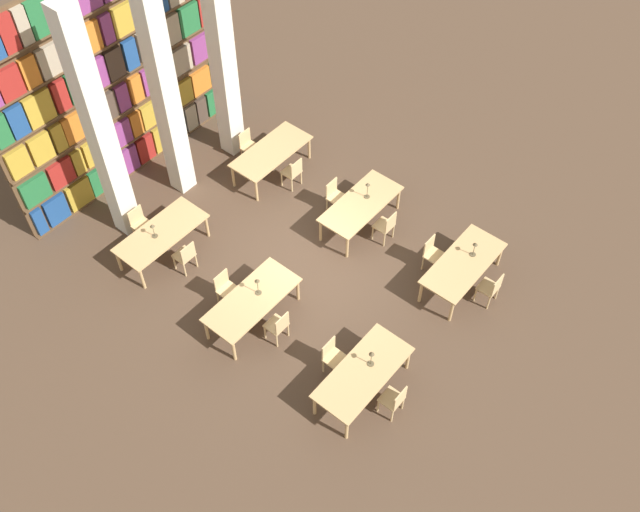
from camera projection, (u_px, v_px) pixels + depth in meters
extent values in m
plane|color=#4C3828|center=(310.00, 268.00, 16.49)|extent=(40.00, 40.00, 0.00)
cube|color=brown|center=(123.00, 73.00, 16.67)|extent=(7.02, 0.06, 5.50)
cube|color=brown|center=(145.00, 159.00, 18.79)|extent=(7.02, 0.35, 0.03)
cube|color=navy|center=(38.00, 221.00, 16.88)|extent=(0.26, 0.20, 0.75)
cube|color=navy|center=(55.00, 209.00, 17.12)|extent=(0.58, 0.20, 0.75)
cube|color=#B7932D|center=(78.00, 193.00, 17.45)|extent=(0.66, 0.20, 0.75)
cube|color=#236B38|center=(97.00, 180.00, 17.74)|extent=(0.47, 0.20, 0.75)
cube|color=#236B38|center=(110.00, 171.00, 17.94)|extent=(0.30, 0.20, 0.75)
cube|color=#84387A|center=(126.00, 160.00, 18.19)|extent=(0.62, 0.20, 0.75)
cube|color=maroon|center=(144.00, 148.00, 18.49)|extent=(0.49, 0.20, 0.75)
cube|color=#B7932D|center=(161.00, 136.00, 18.77)|extent=(0.55, 0.20, 0.75)
cube|color=navy|center=(177.00, 125.00, 19.05)|extent=(0.45, 0.20, 0.75)
cube|color=tan|center=(190.00, 117.00, 19.28)|extent=(0.37, 0.20, 0.75)
cube|color=#47382D|center=(200.00, 109.00, 19.47)|extent=(0.33, 0.20, 0.75)
cube|color=#236B38|center=(215.00, 99.00, 19.75)|extent=(0.67, 0.20, 0.75)
cube|color=navy|center=(230.00, 89.00, 20.04)|extent=(0.39, 0.20, 0.75)
cube|color=brown|center=(138.00, 132.00, 18.08)|extent=(7.02, 0.35, 0.03)
cube|color=#236B38|center=(34.00, 190.00, 16.30)|extent=(0.69, 0.20, 0.67)
cube|color=maroon|center=(60.00, 173.00, 16.65)|extent=(0.62, 0.20, 0.67)
cube|color=#B7932D|center=(77.00, 161.00, 16.89)|extent=(0.28, 0.20, 0.67)
cube|color=#B7932D|center=(90.00, 153.00, 17.08)|extent=(0.38, 0.20, 0.67)
cube|color=#84387A|center=(104.00, 144.00, 17.29)|extent=(0.34, 0.20, 0.67)
cube|color=#84387A|center=(120.00, 133.00, 17.53)|extent=(0.56, 0.20, 0.67)
cube|color=orange|center=(135.00, 123.00, 17.76)|extent=(0.31, 0.20, 0.67)
cube|color=#B7932D|center=(148.00, 115.00, 17.97)|extent=(0.45, 0.20, 0.67)
cube|color=navy|center=(164.00, 104.00, 18.24)|extent=(0.52, 0.20, 0.67)
cube|color=#B7932D|center=(182.00, 92.00, 18.55)|extent=(0.57, 0.20, 0.67)
cube|color=orange|center=(199.00, 81.00, 18.86)|extent=(0.62, 0.20, 0.67)
cube|color=#236B38|center=(218.00, 68.00, 19.20)|extent=(0.63, 0.20, 0.67)
cube|color=maroon|center=(231.00, 60.00, 19.43)|extent=(0.19, 0.20, 0.67)
cube|color=brown|center=(131.00, 104.00, 17.37)|extent=(7.02, 0.35, 0.03)
cube|color=#B7932D|center=(17.00, 162.00, 15.53)|extent=(0.51, 0.20, 0.70)
cube|color=#B7932D|center=(40.00, 148.00, 15.82)|extent=(0.52, 0.20, 0.70)
cube|color=#B7932D|center=(57.00, 137.00, 16.05)|extent=(0.28, 0.20, 0.70)
cube|color=orange|center=(72.00, 127.00, 16.25)|extent=(0.52, 0.20, 0.70)
cube|color=maroon|center=(91.00, 116.00, 16.52)|extent=(0.48, 0.20, 0.70)
cube|color=#47382D|center=(107.00, 105.00, 16.75)|extent=(0.41, 0.20, 0.70)
cube|color=#84387A|center=(121.00, 97.00, 16.95)|extent=(0.33, 0.20, 0.70)
cube|color=orange|center=(134.00, 88.00, 17.16)|extent=(0.35, 0.20, 0.70)
cube|color=#84387A|center=(147.00, 80.00, 17.35)|extent=(0.35, 0.20, 0.70)
cube|color=maroon|center=(161.00, 72.00, 17.57)|extent=(0.46, 0.20, 0.70)
cube|color=tan|center=(179.00, 60.00, 17.87)|extent=(0.69, 0.20, 0.70)
cube|color=#84387A|center=(200.00, 47.00, 18.23)|extent=(0.66, 0.20, 0.70)
cube|color=maroon|center=(218.00, 36.00, 18.55)|extent=(0.60, 0.20, 0.70)
cube|color=brown|center=(123.00, 72.00, 16.66)|extent=(7.02, 0.35, 0.03)
cube|color=navy|center=(16.00, 121.00, 14.97)|extent=(0.38, 0.20, 0.75)
cube|color=#B7932D|center=(38.00, 108.00, 15.24)|extent=(0.64, 0.20, 0.75)
cube|color=maroon|center=(59.00, 95.00, 15.51)|extent=(0.34, 0.20, 0.75)
cube|color=#236B38|center=(75.00, 86.00, 15.71)|extent=(0.42, 0.20, 0.75)
cube|color=#84387A|center=(94.00, 74.00, 15.98)|extent=(0.58, 0.20, 0.75)
cube|color=#47382D|center=(113.00, 63.00, 16.24)|extent=(0.45, 0.20, 0.75)
cube|color=navy|center=(129.00, 54.00, 16.47)|extent=(0.35, 0.20, 0.75)
cube|color=tan|center=(146.00, 44.00, 16.72)|extent=(0.52, 0.20, 0.75)
cube|color=tan|center=(167.00, 31.00, 17.05)|extent=(0.67, 0.20, 0.75)
cube|color=#236B38|center=(187.00, 19.00, 17.37)|extent=(0.61, 0.20, 0.75)
cube|color=maroon|center=(207.00, 7.00, 17.70)|extent=(0.67, 0.20, 0.75)
cube|color=brown|center=(114.00, 38.00, 15.95)|extent=(7.02, 0.35, 0.03)
cube|color=maroon|center=(8.00, 82.00, 14.36)|extent=(0.51, 0.20, 0.69)
cube|color=orange|center=(28.00, 71.00, 14.59)|extent=(0.36, 0.20, 0.69)
cube|color=tan|center=(48.00, 60.00, 14.83)|extent=(0.50, 0.20, 0.69)
cube|color=#47382D|center=(67.00, 50.00, 15.06)|extent=(0.39, 0.20, 0.69)
cube|color=orange|center=(87.00, 38.00, 15.32)|extent=(0.61, 0.20, 0.69)
cube|color=#84387A|center=(105.00, 28.00, 15.57)|extent=(0.27, 0.20, 0.69)
cube|color=#B7932D|center=(121.00, 19.00, 15.79)|extent=(0.57, 0.20, 0.69)
cube|color=#236B38|center=(138.00, 10.00, 16.03)|extent=(0.33, 0.20, 0.69)
cube|color=navy|center=(155.00, 0.00, 16.27)|extent=(0.59, 0.20, 0.69)
cube|color=brown|center=(104.00, 1.00, 15.24)|extent=(7.02, 0.35, 0.03)
cube|color=maroon|center=(6.00, 33.00, 13.77)|extent=(0.33, 0.20, 0.80)
cube|color=tan|center=(21.00, 25.00, 13.94)|extent=(0.26, 0.20, 0.80)
cube|color=#236B38|center=(41.00, 15.00, 14.16)|extent=(0.62, 0.20, 0.80)
cube|color=navy|center=(62.00, 4.00, 14.41)|extent=(0.33, 0.20, 0.80)
cube|color=silver|center=(100.00, 131.00, 15.00)|extent=(0.47, 0.47, 6.00)
cube|color=silver|center=(164.00, 89.00, 15.88)|extent=(0.47, 0.47, 6.00)
cube|color=silver|center=(222.00, 52.00, 16.77)|extent=(0.47, 0.47, 6.00)
cube|color=tan|center=(363.00, 372.00, 13.94)|extent=(2.18, 0.96, 0.04)
cylinder|color=tan|center=(347.00, 429.00, 13.57)|extent=(0.07, 0.07, 0.68)
cylinder|color=tan|center=(408.00, 359.00, 14.55)|extent=(0.07, 0.07, 0.68)
cylinder|color=tan|center=(315.00, 405.00, 13.89)|extent=(0.07, 0.07, 0.68)
cylinder|color=tan|center=(377.00, 338.00, 14.88)|extent=(0.07, 0.07, 0.68)
cylinder|color=tan|center=(378.00, 406.00, 14.02)|extent=(0.04, 0.04, 0.43)
cylinder|color=tan|center=(389.00, 393.00, 14.20)|extent=(0.04, 0.04, 0.43)
cylinder|color=tan|center=(392.00, 416.00, 13.88)|extent=(0.04, 0.04, 0.43)
cylinder|color=tan|center=(403.00, 403.00, 14.06)|extent=(0.04, 0.04, 0.43)
cube|color=tan|center=(391.00, 399.00, 13.86)|extent=(0.42, 0.40, 0.04)
cube|color=tan|center=(400.00, 399.00, 13.61)|extent=(0.40, 0.03, 0.42)
cylinder|color=tan|center=(347.00, 364.00, 14.63)|extent=(0.04, 0.04, 0.43)
cylinder|color=tan|center=(336.00, 375.00, 14.45)|extent=(0.04, 0.04, 0.43)
cylinder|color=tan|center=(334.00, 355.00, 14.76)|extent=(0.04, 0.04, 0.43)
cylinder|color=tan|center=(323.00, 366.00, 14.59)|extent=(0.04, 0.04, 0.43)
cube|color=tan|center=(335.00, 359.00, 14.42)|extent=(0.42, 0.40, 0.04)
cube|color=tan|center=(329.00, 348.00, 14.32)|extent=(0.40, 0.03, 0.42)
cylinder|color=brown|center=(371.00, 364.00, 14.03)|extent=(0.14, 0.14, 0.01)
cylinder|color=brown|center=(371.00, 359.00, 13.89)|extent=(0.02, 0.02, 0.34)
cone|color=brown|center=(372.00, 353.00, 13.73)|extent=(0.11, 0.11, 0.07)
cube|color=tan|center=(464.00, 263.00, 15.68)|extent=(2.18, 0.96, 0.04)
cylinder|color=tan|center=(451.00, 311.00, 15.30)|extent=(0.07, 0.07, 0.68)
cylinder|color=tan|center=(500.00, 255.00, 16.29)|extent=(0.07, 0.07, 0.68)
cylinder|color=tan|center=(421.00, 292.00, 15.63)|extent=(0.07, 0.07, 0.68)
cylinder|color=tan|center=(470.00, 238.00, 16.61)|extent=(0.07, 0.07, 0.68)
cylinder|color=tan|center=(475.00, 295.00, 15.73)|extent=(0.04, 0.04, 0.43)
cylinder|color=tan|center=(484.00, 285.00, 15.91)|extent=(0.04, 0.04, 0.43)
cylinder|color=tan|center=(488.00, 303.00, 15.60)|extent=(0.04, 0.04, 0.43)
cylinder|color=tan|center=(497.00, 293.00, 15.77)|extent=(0.04, 0.04, 0.43)
cube|color=tan|center=(488.00, 287.00, 15.57)|extent=(0.42, 0.40, 0.04)
cube|color=tan|center=(497.00, 285.00, 15.32)|extent=(0.40, 0.03, 0.42)
cylinder|color=tan|center=(444.00, 261.00, 16.34)|extent=(0.04, 0.04, 0.43)
cylinder|color=tan|center=(435.00, 271.00, 16.16)|extent=(0.04, 0.04, 0.43)
cylinder|color=tan|center=(432.00, 254.00, 16.48)|extent=(0.04, 0.04, 0.43)
cylinder|color=tan|center=(423.00, 263.00, 16.30)|extent=(0.04, 0.04, 0.43)
cube|color=tan|center=(435.00, 256.00, 16.14)|extent=(0.42, 0.40, 0.04)
cube|color=tan|center=(429.00, 245.00, 16.03)|extent=(0.40, 0.03, 0.42)
cylinder|color=brown|center=(473.00, 254.00, 15.80)|extent=(0.14, 0.14, 0.01)
cylinder|color=brown|center=(474.00, 250.00, 15.67)|extent=(0.02, 0.02, 0.32)
cone|color=brown|center=(475.00, 244.00, 15.51)|extent=(0.11, 0.11, 0.07)
cube|color=tan|center=(252.00, 299.00, 15.05)|extent=(2.18, 0.96, 0.04)
cylinder|color=tan|center=(234.00, 350.00, 14.68)|extent=(0.07, 0.07, 0.68)
cylinder|color=tan|center=(298.00, 290.00, 15.66)|extent=(0.07, 0.07, 0.68)
cylinder|color=tan|center=(207.00, 330.00, 15.00)|extent=(0.07, 0.07, 0.68)
cylinder|color=tan|center=(271.00, 271.00, 15.99)|extent=(0.07, 0.07, 0.68)
cylinder|color=tan|center=(265.00, 332.00, 15.11)|extent=(0.04, 0.04, 0.43)
cylinder|color=tan|center=(276.00, 321.00, 15.29)|extent=(0.04, 0.04, 0.43)
cylinder|color=tan|center=(277.00, 341.00, 14.98)|extent=(0.04, 0.04, 0.43)
cylinder|color=tan|center=(288.00, 330.00, 15.15)|extent=(0.04, 0.04, 0.43)
cube|color=tan|center=(276.00, 325.00, 14.95)|extent=(0.42, 0.40, 0.04)
cube|color=tan|center=(282.00, 323.00, 14.70)|extent=(0.40, 0.03, 0.42)
cylinder|color=tan|center=(241.00, 296.00, 15.72)|extent=(0.04, 0.04, 0.43)
cylinder|color=tan|center=(229.00, 306.00, 15.54)|extent=(0.04, 0.04, 0.43)
cylinder|color=tan|center=(229.00, 288.00, 15.85)|extent=(0.04, 0.04, 0.43)
cylinder|color=tan|center=(218.00, 298.00, 15.68)|extent=(0.04, 0.04, 0.43)
cube|color=tan|center=(228.00, 291.00, 15.52)|extent=(0.42, 0.40, 0.04)
cube|color=tan|center=(221.00, 280.00, 15.41)|extent=(0.40, 0.03, 0.42)
cylinder|color=brown|center=(258.00, 293.00, 15.13)|extent=(0.14, 0.14, 0.01)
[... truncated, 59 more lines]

